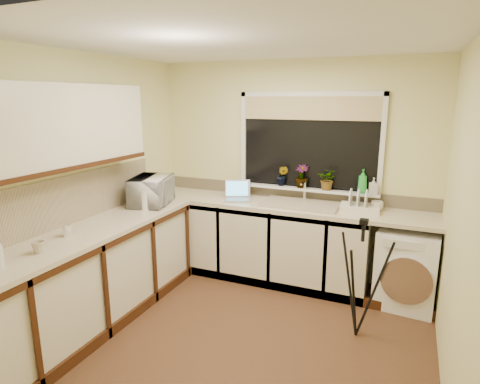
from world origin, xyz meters
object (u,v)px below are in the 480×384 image
at_px(plant_d, 328,179).
at_px(soap_bottle_clear, 373,186).
at_px(laptop, 238,194).
at_px(microwave, 152,191).
at_px(washing_machine, 407,267).
at_px(soap_bottle_green, 363,181).
at_px(kettle, 147,200).
at_px(dish_rack, 360,208).
at_px(tripod, 360,279).
at_px(plant_b, 282,176).
at_px(cup_left, 38,247).
at_px(cup_back, 377,206).
at_px(plant_c, 302,176).
at_px(steel_jar, 67,230).

distance_m(plant_d, soap_bottle_clear, 0.48).
relative_size(laptop, microwave, 0.70).
bearing_deg(washing_machine, soap_bottle_green, 158.48).
xyz_separation_m(laptop, kettle, (-0.71, -0.76, 0.04)).
height_order(dish_rack, tripod, tripod).
height_order(microwave, plant_b, plant_b).
height_order(laptop, soap_bottle_clear, soap_bottle_clear).
height_order(laptop, tripod, laptop).
bearing_deg(kettle, microwave, 110.08).
bearing_deg(cup_left, cup_back, 44.72).
distance_m(laptop, cup_back, 1.52).
height_order(washing_machine, plant_b, plant_b).
bearing_deg(soap_bottle_clear, tripod, -88.60).
bearing_deg(tripod, laptop, 134.27).
bearing_deg(washing_machine, dish_rack, 176.19).
xyz_separation_m(washing_machine, plant_c, (-1.17, 0.27, 0.78)).
relative_size(soap_bottle_green, soap_bottle_clear, 1.46).
bearing_deg(washing_machine, plant_d, 168.68).
relative_size(steel_jar, soap_bottle_green, 0.43).
bearing_deg(cup_left, plant_b, 63.20).
height_order(dish_rack, cup_left, cup_left).
xyz_separation_m(steel_jar, plant_b, (1.27, 1.96, 0.21)).
distance_m(plant_b, soap_bottle_green, 0.89).
distance_m(laptop, plant_b, 0.55).
bearing_deg(tripod, soap_bottle_clear, 74.27).
xyz_separation_m(plant_b, plant_c, (0.23, -0.00, 0.01)).
bearing_deg(plant_d, cup_back, -11.57).
xyz_separation_m(laptop, microwave, (-0.78, -0.57, 0.10)).
bearing_deg(dish_rack, plant_b, 162.89).
relative_size(tripod, plant_b, 4.61).
relative_size(tripod, plant_d, 4.50).
distance_m(laptop, soap_bottle_clear, 1.48).
bearing_deg(plant_d, steel_jar, -132.53).
bearing_deg(plant_d, kettle, -149.90).
xyz_separation_m(laptop, soap_bottle_green, (1.34, 0.21, 0.22)).
xyz_separation_m(laptop, cup_back, (1.51, 0.11, -0.00)).
height_order(laptop, cup_back, laptop).
height_order(dish_rack, microwave, microwave).
bearing_deg(cup_left, kettle, 89.58).
bearing_deg(laptop, cup_back, -20.71).
bearing_deg(microwave, kettle, -176.29).
relative_size(kettle, dish_rack, 0.50).
height_order(dish_rack, soap_bottle_clear, soap_bottle_clear).
xyz_separation_m(kettle, cup_left, (-0.01, -1.34, -0.05)).
xyz_separation_m(plant_b, cup_back, (1.05, -0.12, -0.22)).
height_order(tripod, plant_b, plant_b).
relative_size(plant_d, cup_back, 1.86).
distance_m(dish_rack, plant_c, 0.74).
relative_size(soap_bottle_clear, cup_left, 1.82).
bearing_deg(washing_machine, cup_back, 160.94).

